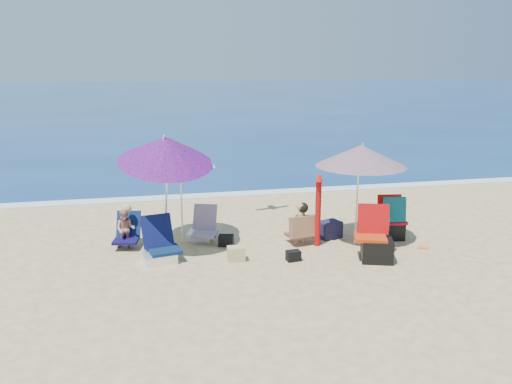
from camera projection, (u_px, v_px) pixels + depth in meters
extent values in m
plane|color=#D8BC84|center=(284.00, 264.00, 9.48)|extent=(120.00, 120.00, 0.00)
cube|color=navy|center=(165.00, 98.00, 52.17)|extent=(120.00, 80.00, 0.12)
cube|color=white|center=(235.00, 194.00, 14.31)|extent=(120.00, 0.50, 0.04)
cylinder|color=white|center=(357.00, 199.00, 10.29)|extent=(0.04, 0.04, 1.84)
cone|color=#F4203B|center=(361.00, 156.00, 10.14)|extent=(2.30, 2.30, 0.41)
cylinder|color=white|center=(363.00, 146.00, 10.15)|extent=(0.04, 0.04, 0.11)
cylinder|color=silver|center=(181.00, 198.00, 10.43)|extent=(0.04, 0.04, 1.80)
cone|color=#429416|center=(178.00, 157.00, 10.28)|extent=(1.67, 1.67, 0.43)
cylinder|color=white|center=(175.00, 147.00, 10.29)|extent=(0.03, 0.03, 0.11)
cylinder|color=silver|center=(166.00, 197.00, 10.13)|extent=(0.15, 0.52, 1.97)
cone|color=#A31756|center=(166.00, 150.00, 9.62)|extent=(2.10, 2.15, 0.91)
cylinder|color=silver|center=(164.00, 138.00, 9.46)|extent=(0.05, 0.07, 0.14)
cylinder|color=#A50C0B|center=(318.00, 213.00, 10.27)|extent=(0.14, 0.14, 1.34)
cone|color=red|center=(319.00, 177.00, 10.01)|extent=(0.19, 0.19, 0.17)
cube|color=#0B1F3F|center=(165.00, 251.00, 9.57)|extent=(0.64, 0.59, 0.07)
cube|color=#0B113E|center=(157.00, 231.00, 9.72)|extent=(0.61, 0.43, 0.59)
cube|color=white|center=(159.00, 258.00, 9.54)|extent=(0.66, 0.61, 0.18)
cube|color=#CD484D|center=(205.00, 234.00, 10.57)|extent=(0.59, 0.55, 0.06)
cube|color=#E35053|center=(205.00, 217.00, 10.83)|extent=(0.54, 0.42, 0.51)
cube|color=white|center=(200.00, 236.00, 10.77)|extent=(0.61, 0.58, 0.15)
cube|color=#B6300D|center=(370.00, 238.00, 9.58)|extent=(0.70, 0.66, 0.06)
cube|color=#AD0C0D|center=(373.00, 219.00, 9.72)|extent=(0.59, 0.33, 0.57)
cube|color=black|center=(377.00, 250.00, 9.59)|extent=(0.67, 0.63, 0.40)
cube|color=red|center=(393.00, 221.00, 10.75)|extent=(0.55, 0.51, 0.05)
cube|color=#B20F0C|center=(389.00, 206.00, 10.90)|extent=(0.51, 0.21, 0.50)
cube|color=black|center=(391.00, 230.00, 10.81)|extent=(0.53, 0.49, 0.35)
cube|color=#08706E|center=(395.00, 210.00, 10.51)|extent=(0.46, 0.22, 0.50)
cube|color=#84AED3|center=(384.00, 224.00, 10.45)|extent=(0.20, 0.09, 0.26)
imported|color=tan|center=(299.00, 224.00, 10.42)|extent=(0.34, 0.25, 0.84)
cube|color=#310D5F|center=(299.00, 235.00, 10.53)|extent=(0.53, 0.49, 0.06)
cube|color=#420E65|center=(304.00, 226.00, 10.34)|extent=(0.60, 0.30, 0.43)
sphere|color=black|center=(303.00, 208.00, 10.34)|extent=(0.20, 0.20, 0.20)
imported|color=tan|center=(125.00, 229.00, 10.20)|extent=(0.42, 0.35, 0.76)
cube|color=#0E0B3F|center=(126.00, 241.00, 10.20)|extent=(0.53, 0.49, 0.06)
cube|color=#0D1C4C|center=(129.00, 224.00, 10.41)|extent=(0.51, 0.35, 0.49)
sphere|color=#C9BA74|center=(127.00, 208.00, 10.23)|extent=(0.19, 0.19, 0.19)
cube|color=black|center=(226.00, 240.00, 10.39)|extent=(0.34, 0.28, 0.21)
cube|color=tan|center=(236.00, 254.00, 9.60)|extent=(0.32, 0.23, 0.27)
cube|color=#1B1A39|center=(329.00, 229.00, 10.86)|extent=(0.54, 0.46, 0.34)
cube|color=black|center=(293.00, 256.00, 9.61)|extent=(0.27, 0.20, 0.19)
cube|color=orange|center=(423.00, 248.00, 10.24)|extent=(0.21, 0.16, 0.03)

